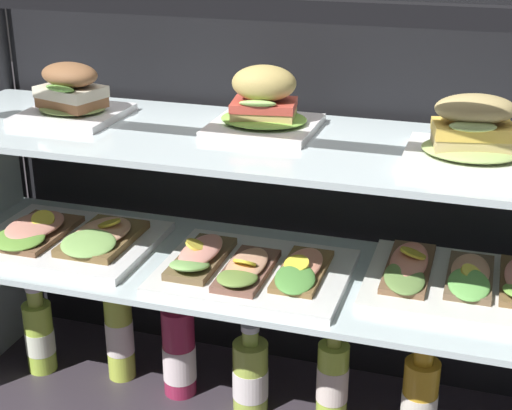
{
  "coord_description": "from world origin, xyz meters",
  "views": [
    {
      "loc": [
        0.39,
        -1.23,
        1.0
      ],
      "look_at": [
        0.0,
        0.0,
        0.48
      ],
      "focal_mm": 54.09,
      "sensor_mm": 36.0,
      "label": 1
    }
  ],
  "objects": [
    {
      "name": "open_sandwich_tray_right_of_center",
      "position": [
        0.0,
        -0.04,
        0.37
      ],
      "size": [
        0.34,
        0.27,
        0.06
      ],
      "color": "white",
      "rests_on": "shelf_lower_glass"
    },
    {
      "name": "shelf_lower_glass",
      "position": [
        0.0,
        0.0,
        0.35
      ],
      "size": [
        1.25,
        0.36,
        0.01
      ],
      "primitive_type": "cube",
      "color": "silver",
      "rests_on": "riser_lower_tier"
    },
    {
      "name": "plated_roll_sandwich_mid_left",
      "position": [
        0.36,
        -0.03,
        0.65
      ],
      "size": [
        0.2,
        0.2,
        0.11
      ],
      "color": "white",
      "rests_on": "shelf_upper_glass"
    },
    {
      "name": "juice_bottle_tucked_behind",
      "position": [
        0.15,
        0.01,
        0.13
      ],
      "size": [
        0.06,
        0.06,
        0.23
      ],
      "color": "#B5D446",
      "rests_on": "case_base_deck"
    },
    {
      "name": "riser_upper_tier",
      "position": [
        0.0,
        0.0,
        0.48
      ],
      "size": [
        1.23,
        0.34,
        0.24
      ],
      "color": "silver",
      "rests_on": "shelf_lower_glass"
    },
    {
      "name": "juice_bottle_back_left",
      "position": [
        -0.49,
        0.0,
        0.12
      ],
      "size": [
        0.06,
        0.06,
        0.21
      ],
      "color": "#B5D947",
      "rests_on": "case_base_deck"
    },
    {
      "name": "case_frame",
      "position": [
        0.0,
        0.1,
        0.48
      ],
      "size": [
        1.31,
        0.42,
        0.87
      ],
      "color": "black",
      "rests_on": "ground"
    },
    {
      "name": "shelf_upper_glass",
      "position": [
        0.0,
        0.0,
        0.6
      ],
      "size": [
        1.25,
        0.36,
        0.01
      ],
      "primitive_type": "cube",
      "color": "silver",
      "rests_on": "riser_upper_tier"
    },
    {
      "name": "juice_bottle_front_middle",
      "position": [
        -0.31,
        0.03,
        0.14
      ],
      "size": [
        0.06,
        0.06,
        0.24
      ],
      "color": "#BBD146",
      "rests_on": "case_base_deck"
    },
    {
      "name": "juice_bottle_front_second",
      "position": [
        -0.17,
        0.01,
        0.13
      ],
      "size": [
        0.07,
        0.07,
        0.25
      ],
      "color": "#9E2346",
      "rests_on": "case_base_deck"
    },
    {
      "name": "open_sandwich_tray_near_left_corner",
      "position": [
        0.37,
        0.03,
        0.37
      ],
      "size": [
        0.34,
        0.27,
        0.06
      ],
      "color": "white",
      "rests_on": "shelf_lower_glass"
    },
    {
      "name": "plated_roll_sandwich_right_of_center",
      "position": [
        -0.0,
        0.05,
        0.65
      ],
      "size": [
        0.19,
        0.19,
        0.12
      ],
      "color": "white",
      "rests_on": "shelf_upper_glass"
    },
    {
      "name": "juice_bottle_back_right",
      "position": [
        0.32,
        0.0,
        0.13
      ],
      "size": [
        0.07,
        0.07,
        0.23
      ],
      "color": "gold",
      "rests_on": "case_base_deck"
    },
    {
      "name": "open_sandwich_tray_left_of_center",
      "position": [
        -0.38,
        -0.02,
        0.37
      ],
      "size": [
        0.34,
        0.27,
        0.06
      ],
      "color": "white",
      "rests_on": "shelf_lower_glass"
    },
    {
      "name": "plated_roll_sandwich_far_right",
      "position": [
        -0.37,
        0.02,
        0.65
      ],
      "size": [
        0.18,
        0.18,
        0.11
      ],
      "color": "white",
      "rests_on": "shelf_upper_glass"
    },
    {
      "name": "juice_bottle_front_right_end",
      "position": [
        -0.01,
        0.01,
        0.11
      ],
      "size": [
        0.07,
        0.07,
        0.19
      ],
      "color": "#B0C84D",
      "rests_on": "case_base_deck"
    },
    {
      "name": "riser_lower_tier",
      "position": [
        0.0,
        0.0,
        0.19
      ],
      "size": [
        1.23,
        0.34,
        0.31
      ],
      "color": "silver",
      "rests_on": "case_base_deck"
    }
  ]
}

